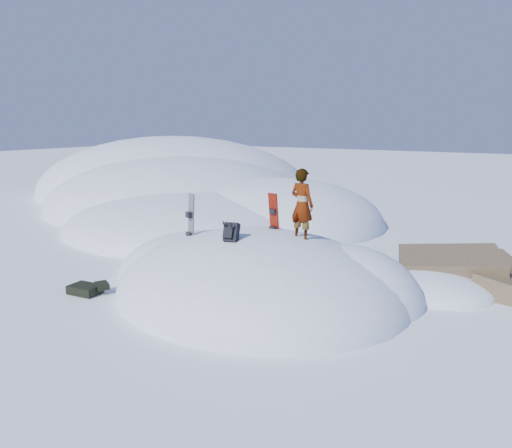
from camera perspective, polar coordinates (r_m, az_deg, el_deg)
The scene contains 9 objects.
ground at distance 11.77m, azimuth 0.18°, elevation -8.16°, with size 120.00×120.00×0.00m, color white.
snow_mound at distance 12.04m, azimuth 0.08°, elevation -7.68°, with size 8.00×6.00×3.00m.
snow_ridge at distance 25.51m, azimuth -8.19°, elevation 2.54°, with size 21.50×18.50×6.40m.
rock_outcrop at distance 13.22m, azimuth 21.37°, elevation -6.67°, with size 4.68×4.41×1.68m.
snowboard_red at distance 12.07m, azimuth 2.07°, elevation 0.24°, with size 0.30×0.25×1.45m.
snowboard_dark at distance 12.14m, azimuth -7.49°, elevation -0.36°, with size 0.32×0.29×1.66m.
backpack at distance 10.83m, azimuth -2.87°, elevation -0.96°, with size 0.37×0.43×0.50m.
gear_pile at distance 12.48m, azimuth -18.66°, elevation -7.01°, with size 0.96×0.72×0.26m.
person at distance 11.13m, azimuth 5.28°, elevation 2.19°, with size 0.59×0.39×1.62m, color slate.
Camera 1 is at (5.81, -9.42, 3.99)m, focal length 35.00 mm.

